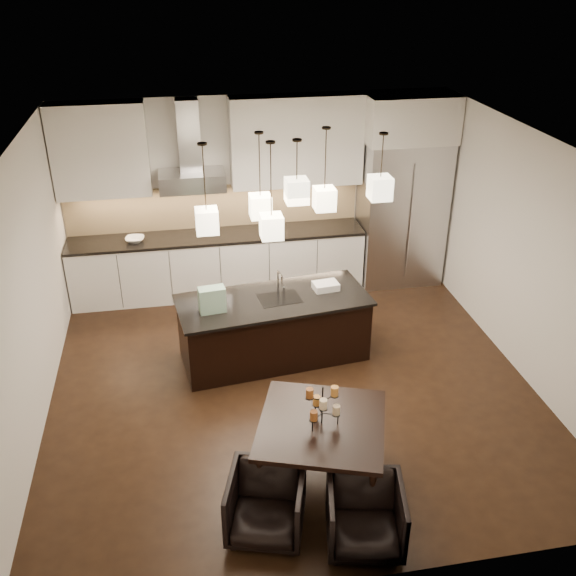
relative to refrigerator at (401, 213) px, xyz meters
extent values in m
cube|color=black|center=(-2.10, -2.38, -1.08)|extent=(5.50, 5.50, 0.02)
cube|color=white|center=(-2.10, -2.38, 1.73)|extent=(5.50, 5.50, 0.02)
cube|color=silver|center=(-2.10, 0.38, 0.32)|extent=(5.50, 0.02, 2.80)
cube|color=silver|center=(-2.10, -5.14, 0.32)|extent=(5.50, 0.02, 2.80)
cube|color=silver|center=(-4.86, -2.38, 0.32)|extent=(0.02, 5.50, 2.80)
cube|color=silver|center=(0.66, -2.38, 0.32)|extent=(0.02, 5.50, 2.80)
cube|color=#B7B7BA|center=(0.00, 0.00, 0.00)|extent=(1.20, 0.72, 2.15)
cube|color=silver|center=(0.00, 0.00, 1.40)|extent=(1.26, 0.72, 0.65)
cube|color=silver|center=(-2.73, 0.05, -0.64)|extent=(4.21, 0.62, 0.88)
cube|color=black|center=(-2.73, 0.05, -0.17)|extent=(4.21, 0.66, 0.04)
cube|color=#DBBB86|center=(-2.73, 0.35, 0.16)|extent=(4.21, 0.02, 0.63)
cube|color=silver|center=(-4.20, 0.19, 1.10)|extent=(1.25, 0.35, 1.25)
cube|color=silver|center=(-1.55, 0.19, 1.10)|extent=(1.85, 0.35, 1.25)
cube|color=#B7B7BA|center=(-3.03, 0.10, 0.65)|extent=(0.90, 0.52, 0.24)
cube|color=#B7B7BA|center=(-3.03, 0.21, 1.24)|extent=(0.30, 0.28, 0.96)
imported|color=silver|center=(-3.88, 0.00, -0.12)|extent=(0.28, 0.28, 0.06)
cube|color=black|center=(-2.21, -1.80, -0.68)|extent=(2.32, 1.15, 0.78)
cube|color=black|center=(-2.21, -1.80, -0.27)|extent=(2.40, 1.23, 0.04)
cube|color=#1E694A|center=(-2.95, -1.97, -0.11)|extent=(0.32, 0.20, 0.30)
cube|color=silver|center=(-1.54, -1.68, -0.21)|extent=(0.33, 0.25, 0.09)
cylinder|color=beige|center=(-1.99, -4.01, -0.23)|extent=(0.09, 0.09, 0.09)
cylinder|color=orange|center=(-2.14, -3.85, -0.23)|extent=(0.09, 0.09, 0.09)
cylinder|color=#9E5523|center=(-2.21, -4.06, -0.23)|extent=(0.09, 0.09, 0.09)
cylinder|color=orange|center=(-1.99, -3.93, -0.08)|extent=(0.09, 0.09, 0.09)
cylinder|color=#9E5523|center=(-2.22, -3.92, -0.08)|extent=(0.09, 0.09, 0.09)
cylinder|color=beige|center=(-2.13, -4.09, -0.08)|extent=(0.09, 0.09, 0.09)
imported|color=black|center=(-2.71, -4.49, -0.77)|extent=(0.80, 0.82, 0.60)
imported|color=black|center=(-1.91, -4.77, -0.78)|extent=(0.75, 0.77, 0.60)
cube|color=#F6EAC1|center=(-2.95, -2.01, 0.88)|extent=(0.24, 0.24, 0.26)
cube|color=#F6EAC1|center=(-2.33, -1.67, 0.88)|extent=(0.24, 0.24, 0.26)
cube|color=#F6EAC1|center=(-1.98, -2.04, 1.17)|extent=(0.24, 0.24, 0.26)
cube|color=#F6EAC1|center=(-1.57, -1.60, 0.89)|extent=(0.24, 0.24, 0.26)
cube|color=#F6EAC1|center=(-1.02, -1.94, 1.11)|extent=(0.24, 0.24, 0.26)
cube|color=#F6EAC1|center=(-2.26, -2.07, 0.79)|extent=(0.24, 0.24, 0.26)
camera|label=1|loc=(-3.24, -8.46, 3.44)|focal=40.00mm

